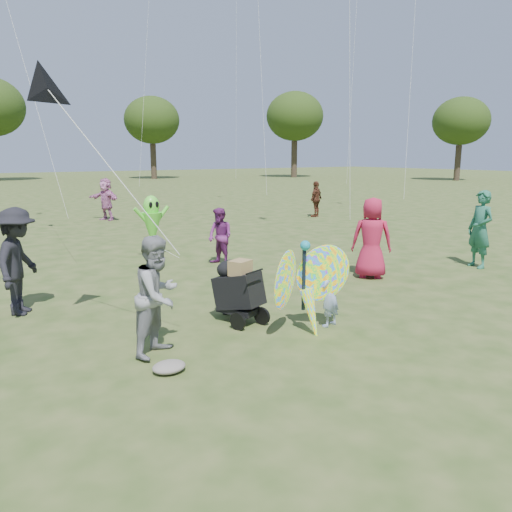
% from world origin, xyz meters
% --- Properties ---
extents(ground, '(160.00, 160.00, 0.00)m').
position_xyz_m(ground, '(0.00, 0.00, 0.00)').
color(ground, '#51592B').
rests_on(ground, ground).
extents(child_girl, '(0.45, 0.35, 1.10)m').
position_xyz_m(child_girl, '(0.55, 0.41, 0.55)').
color(child_girl, '#96A6D5').
rests_on(child_girl, ground).
extents(adult_man, '(1.06, 1.00, 1.73)m').
position_xyz_m(adult_man, '(-2.27, 0.90, 0.86)').
color(adult_man, gray).
rests_on(adult_man, ground).
extents(grey_bag, '(0.45, 0.37, 0.14)m').
position_xyz_m(grey_bag, '(-2.44, 0.23, 0.07)').
color(grey_bag, slate).
rests_on(grey_bag, ground).
extents(crowd_a, '(1.07, 1.07, 1.87)m').
position_xyz_m(crowd_a, '(3.62, 2.40, 0.94)').
color(crowd_a, '#AC1B3C').
rests_on(crowd_a, ground).
extents(crowd_b, '(1.25, 1.44, 1.93)m').
position_xyz_m(crowd_b, '(-3.61, 4.01, 0.96)').
color(crowd_b, black).
rests_on(crowd_b, ground).
extents(crowd_e, '(0.71, 0.83, 1.49)m').
position_xyz_m(crowd_e, '(1.39, 5.54, 0.74)').
color(crowd_e, '#6C2467').
rests_on(crowd_e, ground).
extents(crowd_f, '(0.63, 0.81, 1.96)m').
position_xyz_m(crowd_f, '(6.70, 1.64, 0.98)').
color(crowd_f, '#25624C').
rests_on(crowd_f, ground).
extents(crowd_h, '(1.04, 0.75, 1.63)m').
position_xyz_m(crowd_h, '(10.10, 11.91, 0.82)').
color(crowd_h, '#512A1B').
rests_on(crowd_h, ground).
extents(crowd_j, '(1.16, 1.77, 1.83)m').
position_xyz_m(crowd_j, '(1.76, 16.14, 0.91)').
color(crowd_j, '#C26FA8').
rests_on(crowd_j, ground).
extents(jogging_stroller, '(0.73, 1.13, 1.09)m').
position_xyz_m(jogging_stroller, '(-0.59, 1.49, 0.61)').
color(jogging_stroller, black).
rests_on(jogging_stroller, ground).
extents(butterfly_kite, '(1.74, 0.75, 1.72)m').
position_xyz_m(butterfly_kite, '(0.01, 0.36, 0.76)').
color(butterfly_kite, '#E15323').
rests_on(butterfly_kite, ground).
extents(delta_kite_rig, '(1.85, 1.55, 2.77)m').
position_xyz_m(delta_kite_rig, '(-3.26, 2.22, 3.72)').
color(delta_kite_rig, black).
rests_on(delta_kite_rig, ground).
extents(alien_kite, '(1.12, 0.69, 1.74)m').
position_xyz_m(alien_kite, '(0.27, 7.32, 0.97)').
color(alien_kite, '#5DE636').
rests_on(alien_kite, ground).
extents(tree_line, '(91.78, 33.60, 10.79)m').
position_xyz_m(tree_line, '(3.67, 44.99, 6.86)').
color(tree_line, '#3A2D21').
rests_on(tree_line, ground).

